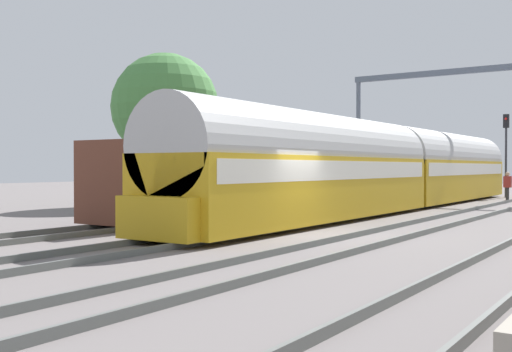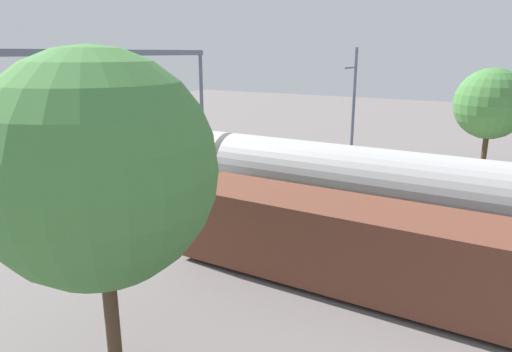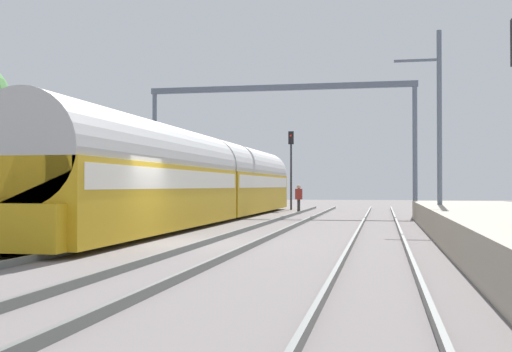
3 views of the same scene
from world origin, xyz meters
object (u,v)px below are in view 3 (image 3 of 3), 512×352
freight_car (43,191)px  railway_signal_far (291,160)px  catenary_gantry (280,117)px  passenger_train (207,179)px  person_crossing (299,196)px

freight_car → railway_signal_far: (5.94, 22.97, 2.01)m
freight_car → catenary_gantry: size_ratio=0.79×
passenger_train → person_crossing: passenger_train is taller
passenger_train → freight_car: passenger_train is taller
passenger_train → freight_car: size_ratio=2.53×
freight_car → railway_signal_far: 23.81m
railway_signal_far → person_crossing: bearing=-77.8°
passenger_train → freight_car: 8.89m
passenger_train → railway_signal_far: size_ratio=6.00×
railway_signal_far → catenary_gantry: catenary_gantry is taller
person_crossing → catenary_gantry: bearing=-10.6°
railway_signal_far → freight_car: bearing=-104.5°
person_crossing → passenger_train: bearing=75.1°
passenger_train → catenary_gantry: (2.01, 9.36, 3.93)m
person_crossing → railway_signal_far: railway_signal_far is taller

